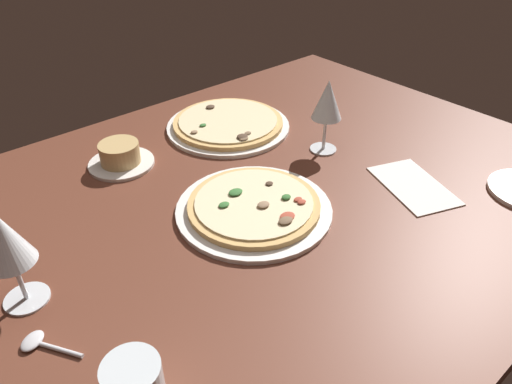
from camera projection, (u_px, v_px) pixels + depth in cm
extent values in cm
cube|color=brown|center=(258.00, 204.00, 103.31)|extent=(150.00, 110.00, 4.00)
cylinder|color=white|center=(254.00, 209.00, 97.55)|extent=(31.93, 31.93, 1.00)
cylinder|color=tan|center=(254.00, 205.00, 96.92)|extent=(27.04, 27.04, 1.20)
cylinder|color=beige|center=(254.00, 202.00, 96.46)|extent=(24.07, 24.07, 0.40)
ellipsoid|color=#387033|center=(286.00, 197.00, 96.96)|extent=(2.04, 1.71, 0.66)
ellipsoid|color=#AD4733|center=(298.00, 199.00, 96.47)|extent=(1.91, 1.37, 0.47)
ellipsoid|color=#AD4733|center=(287.00, 216.00, 91.83)|extent=(3.18, 2.57, 0.54)
ellipsoid|color=#4C3828|center=(269.00, 183.00, 101.22)|extent=(1.66, 1.52, 0.43)
ellipsoid|color=brown|center=(286.00, 220.00, 90.67)|extent=(3.14, 2.23, 0.65)
ellipsoid|color=#937556|center=(263.00, 205.00, 94.80)|extent=(2.62, 2.14, 0.65)
ellipsoid|color=#387033|center=(236.00, 192.00, 98.40)|extent=(3.13, 2.42, 0.65)
ellipsoid|color=#AD4733|center=(302.00, 202.00, 95.73)|extent=(1.87, 1.50, 0.48)
ellipsoid|color=#387033|center=(224.00, 205.00, 94.87)|extent=(2.35, 1.80, 0.56)
cylinder|color=white|center=(228.00, 126.00, 127.91)|extent=(32.73, 32.73, 1.00)
cylinder|color=tan|center=(228.00, 123.00, 127.28)|extent=(29.22, 29.22, 1.20)
cylinder|color=beige|center=(228.00, 120.00, 126.83)|extent=(26.23, 26.23, 0.40)
ellipsoid|color=brown|center=(244.00, 138.00, 117.50)|extent=(2.51, 1.80, 0.47)
ellipsoid|color=brown|center=(248.00, 133.00, 119.91)|extent=(1.81, 1.49, 0.41)
ellipsoid|color=#4C3828|center=(242.00, 136.00, 118.22)|extent=(2.84, 2.55, 0.66)
ellipsoid|color=#4C3828|center=(210.00, 107.00, 132.41)|extent=(2.54, 2.18, 0.62)
ellipsoid|color=#937556|center=(194.00, 132.00, 120.26)|extent=(1.89, 1.57, 0.56)
ellipsoid|color=#387033|center=(203.00, 125.00, 123.39)|extent=(1.92, 1.46, 0.50)
cylinder|color=silver|center=(122.00, 163.00, 112.52)|extent=(15.30, 15.30, 0.80)
cylinder|color=tan|center=(120.00, 153.00, 110.90)|extent=(9.26, 9.26, 4.88)
cylinder|color=silver|center=(323.00, 149.00, 118.50)|extent=(6.54, 6.54, 0.40)
cylinder|color=silver|center=(325.00, 133.00, 116.00)|extent=(0.80, 0.80, 8.34)
cone|color=silver|center=(328.00, 99.00, 110.93)|extent=(7.22, 7.22, 9.39)
cone|color=maroon|center=(327.00, 110.00, 112.38)|extent=(2.98, 2.98, 4.30)
cylinder|color=silver|center=(27.00, 299.00, 78.14)|extent=(7.30, 7.30, 0.40)
cylinder|color=silver|center=(20.00, 280.00, 75.69)|extent=(0.80, 0.80, 8.14)
cone|color=silver|center=(3.00, 238.00, 70.69)|extent=(7.67, 7.67, 9.36)
cone|color=maroon|center=(7.00, 249.00, 71.90)|extent=(3.78, 3.78, 5.12)
cube|color=white|center=(413.00, 186.00, 105.27)|extent=(18.25, 22.69, 0.30)
ellipsoid|color=silver|center=(32.00, 341.00, 70.89)|extent=(4.87, 4.49, 1.00)
cylinder|color=silver|center=(57.00, 349.00, 69.93)|extent=(5.13, 7.69, 0.70)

